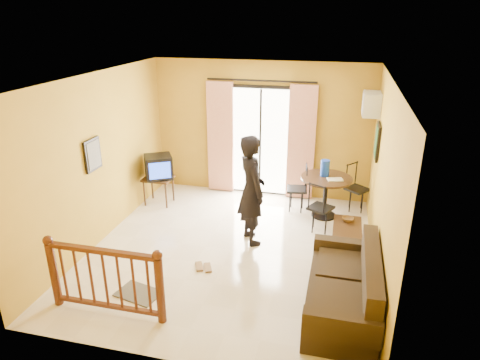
% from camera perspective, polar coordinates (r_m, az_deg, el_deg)
% --- Properties ---
extents(ground, '(5.00, 5.00, 0.00)m').
position_cam_1_polar(ground, '(7.18, -1.24, -9.27)').
color(ground, beige).
rests_on(ground, ground).
extents(room_shell, '(5.00, 5.00, 5.00)m').
position_cam_1_polar(room_shell, '(6.48, -1.36, 3.77)').
color(room_shell, white).
rests_on(room_shell, ground).
extents(balcony_door, '(2.25, 0.14, 2.46)m').
position_cam_1_polar(balcony_door, '(8.90, 2.72, 5.25)').
color(balcony_door, black).
rests_on(balcony_door, ground).
extents(tv_table, '(0.56, 0.47, 0.56)m').
position_cam_1_polar(tv_table, '(8.80, -10.85, -0.13)').
color(tv_table, black).
rests_on(tv_table, ground).
extents(television, '(0.68, 0.66, 0.46)m').
position_cam_1_polar(television, '(8.68, -10.81, 1.74)').
color(television, black).
rests_on(television, tv_table).
extents(picture_left, '(0.05, 0.42, 0.52)m').
position_cam_1_polar(picture_left, '(7.23, -19.04, 3.21)').
color(picture_left, black).
rests_on(picture_left, room_shell).
extents(dining_table, '(0.96, 0.96, 0.80)m').
position_cam_1_polar(dining_table, '(8.19, 11.38, -0.72)').
color(dining_table, black).
rests_on(dining_table, ground).
extents(water_jug, '(0.17, 0.17, 0.31)m').
position_cam_1_polar(water_jug, '(8.15, 11.27, 1.57)').
color(water_jug, '#143CC2').
rests_on(water_jug, dining_table).
extents(serving_tray, '(0.32, 0.25, 0.02)m').
position_cam_1_polar(serving_tray, '(8.04, 12.56, 0.06)').
color(serving_tray, beige).
rests_on(serving_tray, dining_table).
extents(dining_chairs, '(1.65, 1.58, 0.95)m').
position_cam_1_polar(dining_chairs, '(8.43, 11.04, -4.78)').
color(dining_chairs, black).
rests_on(dining_chairs, ground).
extents(air_conditioner, '(0.31, 0.60, 0.40)m').
position_cam_1_polar(air_conditioner, '(8.07, 17.10, 9.68)').
color(air_conditioner, silver).
rests_on(air_conditioner, room_shell).
extents(botanical_print, '(0.05, 0.50, 0.60)m').
position_cam_1_polar(botanical_print, '(7.56, 17.83, 4.92)').
color(botanical_print, black).
rests_on(botanical_print, room_shell).
extents(coffee_table, '(0.46, 0.83, 0.37)m').
position_cam_1_polar(coffee_table, '(7.39, 14.05, -6.83)').
color(coffee_table, black).
rests_on(coffee_table, ground).
extents(bowl, '(0.24, 0.24, 0.06)m').
position_cam_1_polar(bowl, '(7.49, 14.17, -5.10)').
color(bowl, brown).
rests_on(bowl, coffee_table).
extents(sofa, '(0.88, 1.86, 0.89)m').
position_cam_1_polar(sofa, '(5.83, 14.04, -14.23)').
color(sofa, '#2E2112').
rests_on(sofa, ground).
extents(standing_person, '(0.74, 0.82, 1.87)m').
position_cam_1_polar(standing_person, '(7.05, 1.55, -1.35)').
color(standing_person, black).
rests_on(standing_person, ground).
extents(stair_balustrade, '(1.63, 0.13, 1.04)m').
position_cam_1_polar(stair_balustrade, '(5.81, -17.61, -12.05)').
color(stair_balustrade, '#471E0F').
rests_on(stair_balustrade, ground).
extents(doormat, '(0.67, 0.52, 0.02)m').
position_cam_1_polar(doormat, '(6.34, -13.37, -14.49)').
color(doormat, '#4F4C3F').
rests_on(doormat, ground).
extents(sandals, '(0.33, 0.27, 0.03)m').
position_cam_1_polar(sandals, '(6.74, -4.89, -11.48)').
color(sandals, brown).
rests_on(sandals, ground).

